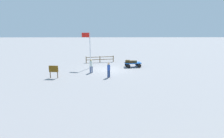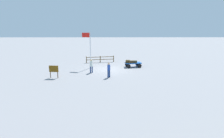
{
  "view_description": "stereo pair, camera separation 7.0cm",
  "coord_description": "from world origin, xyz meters",
  "px_view_note": "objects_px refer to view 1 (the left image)",
  "views": [
    {
      "loc": [
        -0.18,
        22.11,
        5.47
      ],
      "look_at": [
        -0.37,
        6.0,
        1.52
      ],
      "focal_mm": 29.02,
      "sensor_mm": 36.0,
      "label": 1
    },
    {
      "loc": [
        -0.26,
        22.11,
        5.47
      ],
      "look_at": [
        -0.37,
        6.0,
        1.52
      ],
      "focal_mm": 29.02,
      "sensor_mm": 36.0,
      "label": 2
    }
  ],
  "objects_px": {
    "suitcase_olive": "(128,61)",
    "suitcase_dark": "(131,62)",
    "worker_lead": "(109,69)",
    "worker_trailing": "(91,65)",
    "suitcase_maroon": "(135,62)",
    "flagpole": "(89,46)",
    "signboard": "(54,70)",
    "luggage_cart": "(133,64)"
  },
  "relations": [
    {
      "from": "luggage_cart",
      "to": "suitcase_olive",
      "type": "relative_size",
      "value": 3.57
    },
    {
      "from": "suitcase_olive",
      "to": "signboard",
      "type": "xyz_separation_m",
      "value": [
        8.22,
        4.83,
        0.09
      ]
    },
    {
      "from": "worker_trailing",
      "to": "signboard",
      "type": "bearing_deg",
      "value": 29.67
    },
    {
      "from": "suitcase_dark",
      "to": "flagpole",
      "type": "relative_size",
      "value": 0.14
    },
    {
      "from": "luggage_cart",
      "to": "flagpole",
      "type": "height_order",
      "value": "flagpole"
    },
    {
      "from": "suitcase_dark",
      "to": "luggage_cart",
      "type": "bearing_deg",
      "value": -135.07
    },
    {
      "from": "suitcase_dark",
      "to": "signboard",
      "type": "relative_size",
      "value": 0.47
    },
    {
      "from": "worker_trailing",
      "to": "signboard",
      "type": "xyz_separation_m",
      "value": [
        3.7,
        2.11,
        -0.04
      ]
    },
    {
      "from": "worker_lead",
      "to": "signboard",
      "type": "bearing_deg",
      "value": 1.85
    },
    {
      "from": "suitcase_olive",
      "to": "signboard",
      "type": "bearing_deg",
      "value": 30.43
    },
    {
      "from": "worker_trailing",
      "to": "flagpole",
      "type": "distance_m",
      "value": 3.21
    },
    {
      "from": "suitcase_olive",
      "to": "signboard",
      "type": "height_order",
      "value": "signboard"
    },
    {
      "from": "suitcase_maroon",
      "to": "worker_lead",
      "type": "height_order",
      "value": "worker_lead"
    },
    {
      "from": "suitcase_dark",
      "to": "worker_lead",
      "type": "distance_m",
      "value": 5.38
    },
    {
      "from": "suitcase_maroon",
      "to": "flagpole",
      "type": "relative_size",
      "value": 0.14
    },
    {
      "from": "flagpole",
      "to": "luggage_cart",
      "type": "bearing_deg",
      "value": -176.39
    },
    {
      "from": "signboard",
      "to": "luggage_cart",
      "type": "bearing_deg",
      "value": -150.64
    },
    {
      "from": "worker_trailing",
      "to": "suitcase_dark",
      "type": "bearing_deg",
      "value": -152.0
    },
    {
      "from": "luggage_cart",
      "to": "worker_lead",
      "type": "bearing_deg",
      "value": 56.81
    },
    {
      "from": "suitcase_olive",
      "to": "worker_lead",
      "type": "bearing_deg",
      "value": 62.14
    },
    {
      "from": "suitcase_olive",
      "to": "signboard",
      "type": "distance_m",
      "value": 9.53
    },
    {
      "from": "suitcase_maroon",
      "to": "suitcase_olive",
      "type": "xyz_separation_m",
      "value": [
        0.93,
        0.05,
        0.04
      ]
    },
    {
      "from": "suitcase_dark",
      "to": "worker_lead",
      "type": "bearing_deg",
      "value": 57.7
    },
    {
      "from": "worker_lead",
      "to": "signboard",
      "type": "relative_size",
      "value": 1.2
    },
    {
      "from": "luggage_cart",
      "to": "suitcase_olive",
      "type": "distance_m",
      "value": 0.81
    },
    {
      "from": "flagpole",
      "to": "signboard",
      "type": "height_order",
      "value": "flagpole"
    },
    {
      "from": "worker_lead",
      "to": "worker_trailing",
      "type": "bearing_deg",
      "value": -43.01
    },
    {
      "from": "suitcase_maroon",
      "to": "flagpole",
      "type": "height_order",
      "value": "flagpole"
    },
    {
      "from": "signboard",
      "to": "suitcase_olive",
      "type": "bearing_deg",
      "value": -149.57
    },
    {
      "from": "suitcase_dark",
      "to": "worker_trailing",
      "type": "distance_m",
      "value": 5.59
    },
    {
      "from": "suitcase_dark",
      "to": "flagpole",
      "type": "distance_m",
      "value": 5.79
    },
    {
      "from": "worker_lead",
      "to": "signboard",
      "type": "xyz_separation_m",
      "value": [
        5.76,
        0.19,
        -0.04
      ]
    },
    {
      "from": "worker_lead",
      "to": "signboard",
      "type": "height_order",
      "value": "worker_lead"
    },
    {
      "from": "suitcase_maroon",
      "to": "suitcase_dark",
      "type": "height_order",
      "value": "suitcase_dark"
    },
    {
      "from": "luggage_cart",
      "to": "suitcase_maroon",
      "type": "distance_m",
      "value": 0.4
    },
    {
      "from": "worker_lead",
      "to": "signboard",
      "type": "distance_m",
      "value": 5.77
    },
    {
      "from": "luggage_cart",
      "to": "flagpole",
      "type": "bearing_deg",
      "value": 3.61
    },
    {
      "from": "suitcase_dark",
      "to": "worker_trailing",
      "type": "bearing_deg",
      "value": 28.0
    },
    {
      "from": "luggage_cart",
      "to": "worker_trailing",
      "type": "relative_size",
      "value": 1.38
    },
    {
      "from": "signboard",
      "to": "suitcase_maroon",
      "type": "bearing_deg",
      "value": -151.9
    },
    {
      "from": "suitcase_olive",
      "to": "suitcase_dark",
      "type": "bearing_deg",
      "value": 167.47
    },
    {
      "from": "suitcase_maroon",
      "to": "suitcase_dark",
      "type": "xyz_separation_m",
      "value": [
        0.51,
        0.15,
        0.01
      ]
    }
  ]
}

